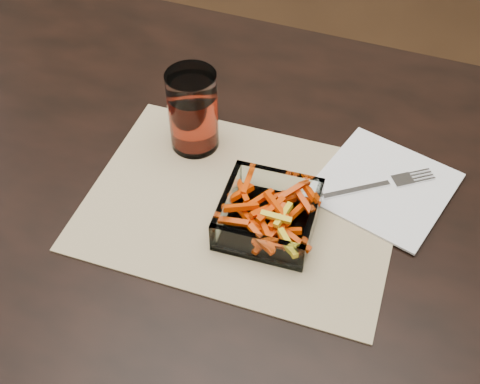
{
  "coord_description": "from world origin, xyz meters",
  "views": [
    {
      "loc": [
        0.25,
        -0.57,
        1.43
      ],
      "look_at": [
        0.05,
        -0.03,
        0.78
      ],
      "focal_mm": 45.0,
      "sensor_mm": 36.0,
      "label": 1
    }
  ],
  "objects_px": {
    "tumbler": "(193,113)",
    "fork": "(383,184)",
    "dining_table": "(219,221)",
    "glass_bowl": "(268,216)"
  },
  "relations": [
    {
      "from": "dining_table",
      "to": "fork",
      "type": "relative_size",
      "value": 10.46
    },
    {
      "from": "tumbler",
      "to": "dining_table",
      "type": "bearing_deg",
      "value": -46.19
    },
    {
      "from": "dining_table",
      "to": "glass_bowl",
      "type": "height_order",
      "value": "glass_bowl"
    },
    {
      "from": "glass_bowl",
      "to": "fork",
      "type": "height_order",
      "value": "glass_bowl"
    },
    {
      "from": "glass_bowl",
      "to": "fork",
      "type": "relative_size",
      "value": 0.91
    },
    {
      "from": "dining_table",
      "to": "tumbler",
      "type": "relative_size",
      "value": 11.8
    },
    {
      "from": "tumbler",
      "to": "fork",
      "type": "relative_size",
      "value": 0.89
    },
    {
      "from": "glass_bowl",
      "to": "tumbler",
      "type": "relative_size",
      "value": 1.03
    },
    {
      "from": "dining_table",
      "to": "tumbler",
      "type": "height_order",
      "value": "tumbler"
    },
    {
      "from": "tumbler",
      "to": "fork",
      "type": "distance_m",
      "value": 0.31
    }
  ]
}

